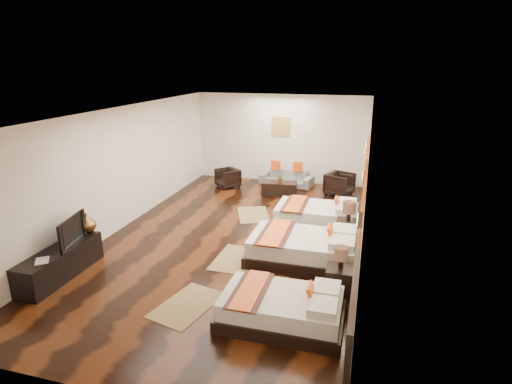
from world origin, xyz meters
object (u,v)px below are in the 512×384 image
(tv_console, at_px, (60,263))
(coffee_table, at_px, (279,188))
(nightstand_a, at_px, (340,278))
(bed_mid, at_px, (305,248))
(table_plant, at_px, (280,178))
(bed_near, at_px, (283,308))
(armchair_right, at_px, (340,184))
(bed_far, at_px, (318,215))
(tv, at_px, (68,231))
(nightstand_b, at_px, (348,230))
(book, at_px, (35,262))
(sofa, at_px, (287,178))
(armchair_left, at_px, (228,178))
(figurine, at_px, (86,223))

(tv_console, xyz_separation_m, coffee_table, (2.80, 5.79, -0.08))
(tv_console, bearing_deg, nightstand_a, 8.57)
(bed_mid, xyz_separation_m, table_plant, (-1.36, 3.96, 0.25))
(bed_near, distance_m, armchair_right, 6.54)
(bed_far, bearing_deg, tv, -139.98)
(tv_console, xyz_separation_m, tv, (0.05, 0.24, 0.54))
(nightstand_b, height_order, book, nightstand_b)
(coffee_table, bearing_deg, sofa, 90.00)
(book, xyz_separation_m, armchair_left, (1.07, 6.70, -0.27))
(bed_far, bearing_deg, nightstand_a, -75.84)
(bed_near, xyz_separation_m, coffee_table, (-1.39, 6.07, -0.04))
(bed_near, bearing_deg, book, -176.35)
(book, relative_size, sofa, 0.17)
(sofa, height_order, table_plant, table_plant)
(sofa, bearing_deg, bed_far, -56.58)
(sofa, xyz_separation_m, table_plant, (0.04, -1.09, 0.29))
(book, bearing_deg, armchair_right, 56.51)
(book, height_order, armchair_left, armchair_left)
(figurine, xyz_separation_m, armchair_left, (1.07, 5.33, -0.45))
(bed_mid, height_order, sofa, bed_mid)
(armchair_left, bearing_deg, tv_console, -58.82)
(bed_mid, relative_size, sofa, 1.30)
(bed_near, distance_m, figurine, 4.37)
(bed_mid, distance_m, coffee_table, 4.24)
(nightstand_a, height_order, table_plant, nightstand_a)
(bed_near, xyz_separation_m, figurine, (-4.19, 1.11, 0.50))
(tv_console, distance_m, tv, 0.59)
(armchair_right, bearing_deg, figurine, 160.92)
(tv_console, bearing_deg, bed_mid, 23.05)
(nightstand_b, distance_m, tv_console, 5.68)
(bed_near, distance_m, tv_console, 4.20)
(nightstand_a, bearing_deg, book, -165.31)
(bed_near, relative_size, figurine, 4.84)
(sofa, bearing_deg, bed_mid, -65.20)
(tv_console, bearing_deg, nightstand_b, 29.53)
(armchair_right, bearing_deg, book, 167.10)
(armchair_left, xyz_separation_m, coffee_table, (1.73, -0.36, -0.09))
(tv_console, distance_m, sofa, 7.39)
(nightstand_a, distance_m, armchair_right, 5.52)
(bed_mid, bearing_deg, figurine, -167.09)
(nightstand_b, bearing_deg, table_plant, 125.58)
(bed_far, distance_m, nightstand_b, 1.19)
(bed_mid, xyz_separation_m, figurine, (-4.20, -0.96, 0.46))
(nightstand_b, relative_size, book, 3.40)
(sofa, bearing_deg, tv_console, -102.91)
(bed_far, xyz_separation_m, tv, (-4.15, -3.48, 0.56))
(sofa, bearing_deg, figurine, -105.61)
(bed_mid, xyz_separation_m, bed_far, (-0.00, 1.93, -0.02))
(figurine, relative_size, table_plant, 1.49)
(tv, relative_size, sofa, 0.56)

